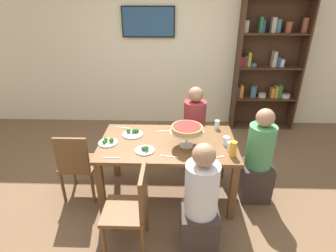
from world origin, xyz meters
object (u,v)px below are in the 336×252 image
object	(u,v)px
salad_plate_spare	(108,142)
water_glass_clear_near	(231,146)
bookshelf	(268,66)
water_glass_clear_spare	(217,125)
salad_plate_far_diner	(133,133)
cutlery_spare_fork	(123,128)
deep_dish_pizza_stand	(187,130)
diner_far_right	(194,132)
salad_plate_near_diner	(145,150)
dining_table	(168,149)
water_glass_clear_far	(226,141)
television	(148,22)
chair_head_west	(77,163)
cutlery_fork_far	(112,158)
diner_near_right	(200,207)
beer_glass_amber_tall	(233,149)
cutlery_knife_far	(169,156)
cutlery_knife_near	(163,131)
diner_head_east	(258,162)
chair_near_left	(132,206)
cutlery_fork_near	(216,157)

from	to	relation	value
salad_plate_spare	water_glass_clear_near	distance (m)	1.34
bookshelf	water_glass_clear_spare	size ratio (longest dim) A/B	20.02
salad_plate_far_diner	water_glass_clear_near	xyz separation A→B (m)	(1.09, -0.33, 0.03)
cutlery_spare_fork	deep_dish_pizza_stand	bearing A→B (deg)	163.44
diner_far_right	salad_plate_near_diner	world-z (taller)	diner_far_right
dining_table	water_glass_clear_far	world-z (taller)	water_glass_clear_far
bookshelf	television	bearing A→B (deg)	177.48
water_glass_clear_far	water_glass_clear_spare	distance (m)	0.39
chair_head_west	salad_plate_far_diner	size ratio (longest dim) A/B	3.67
diner_far_right	cutlery_fork_far	bearing A→B (deg)	-39.86
diner_near_right	chair_head_west	xyz separation A→B (m)	(-1.36, 0.68, -0.01)
diner_far_right	beer_glass_amber_tall	xyz separation A→B (m)	(0.33, -0.99, 0.33)
dining_table	water_glass_clear_near	world-z (taller)	water_glass_clear_near
diner_near_right	beer_glass_amber_tall	world-z (taller)	diner_near_right
deep_dish_pizza_stand	cutlery_knife_far	xyz separation A→B (m)	(-0.18, -0.22, -0.19)
bookshelf	cutlery_knife_far	bearing A→B (deg)	-125.07
deep_dish_pizza_stand	cutlery_knife_near	bearing A→B (deg)	128.63
salad_plate_spare	beer_glass_amber_tall	bearing A→B (deg)	-9.16
dining_table	cutlery_knife_near	world-z (taller)	cutlery_knife_near
salad_plate_spare	diner_head_east	bearing A→B (deg)	2.02
television	cutlery_knife_near	bearing A→B (deg)	-80.05
salad_plate_far_diner	cutlery_knife_far	size ratio (longest dim) A/B	1.32
dining_table	salad_plate_near_diner	xyz separation A→B (m)	(-0.23, -0.21, 0.11)
diner_head_east	water_glass_clear_spare	size ratio (longest dim) A/B	10.41
bookshelf	chair_near_left	xyz separation A→B (m)	(-1.95, -2.78, -0.64)
dining_table	diner_far_right	distance (m)	0.82
salad_plate_spare	water_glass_clear_near	world-z (taller)	water_glass_clear_near
cutlery_knife_far	cutlery_knife_near	bearing A→B (deg)	110.68
diner_far_right	bookshelf	bearing A→B (deg)	134.67
diner_far_right	diner_head_east	distance (m)	1.00
chair_near_left	salad_plate_near_diner	size ratio (longest dim) A/B	4.19
water_glass_clear_spare	television	bearing A→B (deg)	119.15
bookshelf	cutlery_fork_far	size ratio (longest dim) A/B	12.29
chair_head_west	cutlery_knife_far	world-z (taller)	chair_head_west
water_glass_clear_far	diner_head_east	bearing A→B (deg)	6.33
cutlery_fork_near	dining_table	bearing A→B (deg)	128.81
deep_dish_pizza_stand	cutlery_fork_near	world-z (taller)	deep_dish_pizza_stand
diner_near_right	salad_plate_far_diner	world-z (taller)	diner_near_right
beer_glass_amber_tall	cutlery_fork_near	world-z (taller)	beer_glass_amber_tall
salad_plate_far_diner	water_glass_clear_spare	size ratio (longest dim) A/B	2.15
deep_dish_pizza_stand	water_glass_clear_spare	size ratio (longest dim) A/B	3.29
diner_far_right	cutlery_fork_far	world-z (taller)	diner_far_right
diner_head_east	cutlery_fork_near	size ratio (longest dim) A/B	6.39
diner_head_east	deep_dish_pizza_stand	xyz separation A→B (m)	(-0.83, -0.09, 0.45)
water_glass_clear_far	cutlery_knife_far	bearing A→B (deg)	-156.79
television	cutlery_knife_far	xyz separation A→B (m)	(0.41, -2.41, -1.08)
chair_head_west	water_glass_clear_spare	distance (m)	1.71
water_glass_clear_spare	cutlery_spare_fork	bearing A→B (deg)	-179.44
diner_far_right	water_glass_clear_near	world-z (taller)	diner_far_right
diner_near_right	chair_head_west	bearing A→B (deg)	63.24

